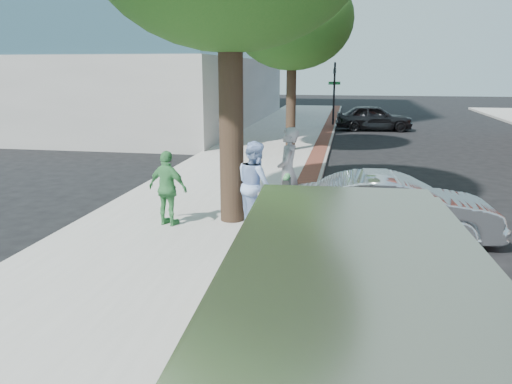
% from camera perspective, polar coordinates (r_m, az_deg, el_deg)
% --- Properties ---
extents(ground, '(120.00, 120.00, 0.00)m').
position_cam_1_polar(ground, '(9.36, -1.78, -7.61)').
color(ground, black).
rests_on(ground, ground).
extents(sidewalk, '(5.00, 60.00, 0.15)m').
position_cam_1_polar(sidewalk, '(17.17, -0.97, 2.64)').
color(sidewalk, '#9E9991').
rests_on(sidewalk, ground).
extents(brick_strip, '(0.60, 60.00, 0.01)m').
position_cam_1_polar(brick_strip, '(16.86, 6.38, 2.62)').
color(brick_strip, brown).
rests_on(brick_strip, sidewalk).
extents(curb, '(0.10, 60.00, 0.15)m').
position_cam_1_polar(curb, '(16.86, 7.56, 2.31)').
color(curb, gray).
rests_on(curb, ground).
extents(office_base, '(18.20, 22.20, 4.00)m').
position_cam_1_polar(office_base, '(33.97, -15.70, 10.99)').
color(office_base, gray).
rests_on(office_base, ground).
extents(signal_near, '(0.70, 0.15, 3.80)m').
position_cam_1_polar(signal_near, '(30.54, 8.92, 11.54)').
color(signal_near, black).
rests_on(signal_near, ground).
extents(tree_far, '(4.80, 4.80, 7.14)m').
position_cam_1_polar(tree_far, '(20.72, 4.18, 19.05)').
color(tree_far, black).
rests_on(tree_far, sidewalk).
extents(parking_meter, '(0.12, 0.32, 1.47)m').
position_cam_1_polar(parking_meter, '(8.91, 3.50, -0.59)').
color(parking_meter, gray).
rests_on(parking_meter, sidewalk).
extents(person_gray, '(0.48, 0.74, 2.02)m').
position_cam_1_polar(person_gray, '(11.35, 3.67, 2.33)').
color(person_gray, '#9A999D').
rests_on(person_gray, sidewalk).
extents(person_officer, '(1.06, 1.12, 1.84)m').
position_cam_1_polar(person_officer, '(10.47, -0.08, 0.87)').
color(person_officer, '#97B5EA').
rests_on(person_officer, sidewalk).
extents(person_green, '(1.02, 0.64, 1.61)m').
position_cam_1_polar(person_green, '(10.77, -10.03, 0.41)').
color(person_green, '#459953').
rests_on(person_green, sidewalk).
extents(sedan_silver, '(4.17, 1.70, 1.35)m').
position_cam_1_polar(sedan_silver, '(10.57, 15.52, -1.75)').
color(sedan_silver, '#B4B5BB').
rests_on(sedan_silver, ground).
extents(bg_car, '(4.40, 2.06, 1.46)m').
position_cam_1_polar(bg_car, '(29.39, 13.32, 8.27)').
color(bg_car, black).
rests_on(bg_car, ground).
extents(van, '(2.42, 5.74, 2.08)m').
position_cam_1_polar(van, '(4.66, 10.72, -15.84)').
color(van, gray).
rests_on(van, ground).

